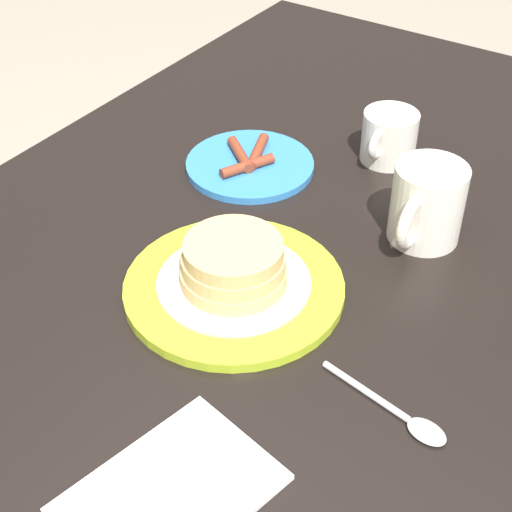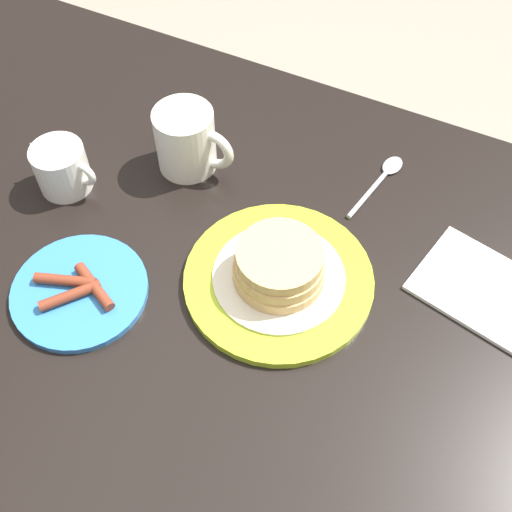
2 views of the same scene
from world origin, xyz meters
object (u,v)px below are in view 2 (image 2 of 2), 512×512
(side_plate_bacon, at_px, (79,291))
(creamer_pitcher, at_px, (61,167))
(napkin, at_px, (487,291))
(pancake_plate, at_px, (279,273))
(coffee_mug, at_px, (187,140))
(spoon, at_px, (383,176))

(side_plate_bacon, distance_m, creamer_pitcher, 0.19)
(side_plate_bacon, height_order, napkin, side_plate_bacon)
(pancake_plate, relative_size, creamer_pitcher, 2.26)
(side_plate_bacon, bearing_deg, pancake_plate, 30.01)
(coffee_mug, height_order, napkin, coffee_mug)
(coffee_mug, distance_m, napkin, 0.45)
(pancake_plate, distance_m, napkin, 0.27)
(coffee_mug, height_order, spoon, coffee_mug)
(creamer_pitcher, distance_m, napkin, 0.60)
(side_plate_bacon, xyz_separation_m, spoon, (0.28, 0.36, -0.00))
(side_plate_bacon, bearing_deg, coffee_mug, 86.90)
(side_plate_bacon, xyz_separation_m, creamer_pitcher, (-0.13, 0.14, 0.03))
(napkin, bearing_deg, side_plate_bacon, -153.58)
(pancake_plate, height_order, side_plate_bacon, pancake_plate)
(spoon, bearing_deg, pancake_plate, -104.32)
(pancake_plate, relative_size, coffee_mug, 2.04)
(pancake_plate, xyz_separation_m, coffee_mug, (-0.21, 0.13, 0.03))
(pancake_plate, xyz_separation_m, creamer_pitcher, (-0.35, 0.02, 0.01))
(side_plate_bacon, xyz_separation_m, coffee_mug, (0.01, 0.26, 0.04))
(pancake_plate, relative_size, spoon, 1.72)
(side_plate_bacon, height_order, creamer_pitcher, creamer_pitcher)
(pancake_plate, bearing_deg, spoon, 75.68)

